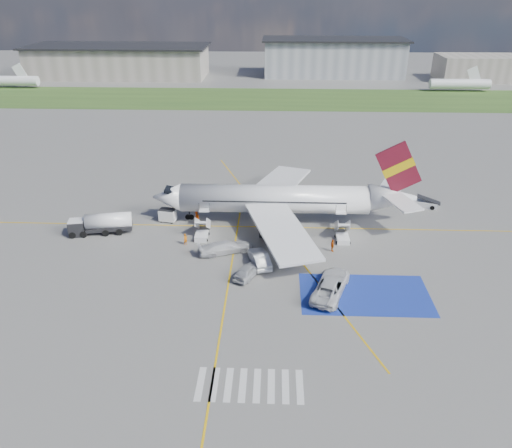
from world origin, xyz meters
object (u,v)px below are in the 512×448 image
object	(u,v)px
gpu_cart	(168,216)
belt_loader	(419,203)
airliner	(285,199)
car_silver_a	(248,271)
van_white_a	(331,283)
car_silver_b	(259,258)
fuel_tanker	(101,225)
van_white_b	(225,245)

from	to	relation	value
gpu_cart	belt_loader	size ratio (longest dim) A/B	0.42
gpu_cart	airliner	bearing A→B (deg)	12.94
car_silver_a	van_white_a	world-z (taller)	van_white_a
car_silver_b	car_silver_a	bearing A→B (deg)	49.15
fuel_tanker	car_silver_b	size ratio (longest dim) A/B	1.63
fuel_tanker	van_white_a	distance (m)	32.20
gpu_cart	car_silver_b	size ratio (longest dim) A/B	0.48
airliner	car_silver_a	distance (m)	15.75
airliner	car_silver_a	size ratio (longest dim) A/B	8.13
van_white_a	van_white_b	distance (m)	14.90
fuel_tanker	car_silver_b	bearing A→B (deg)	-30.23
airliner	gpu_cart	size ratio (longest dim) A/B	14.88
fuel_tanker	gpu_cart	size ratio (longest dim) A/B	3.42
belt_loader	fuel_tanker	bearing A→B (deg)	-149.36
van_white_b	car_silver_b	bearing A→B (deg)	-143.30
airliner	car_silver_a	world-z (taller)	airliner
airliner	van_white_a	xyz separation A→B (m)	(4.80, -17.71, -2.22)
airliner	belt_loader	distance (m)	21.45
fuel_tanker	car_silver_a	distance (m)	22.67
car_silver_a	van_white_a	distance (m)	9.64
van_white_a	van_white_b	world-z (taller)	van_white_a
car_silver_b	van_white_b	distance (m)	5.18
gpu_cart	car_silver_a	size ratio (longest dim) A/B	0.55
belt_loader	gpu_cart	bearing A→B (deg)	-152.38
gpu_cart	belt_loader	xyz separation A→B (m)	(36.84, 6.78, -0.42)
fuel_tanker	belt_loader	distance (m)	46.26
airliner	belt_loader	xyz separation A→B (m)	(20.35, 6.11, -2.97)
fuel_tanker	car_silver_a	bearing A→B (deg)	-37.92
belt_loader	car_silver_b	bearing A→B (deg)	-125.03
gpu_cart	belt_loader	world-z (taller)	gpu_cart
fuel_tanker	belt_loader	size ratio (longest dim) A/B	1.43
car_silver_a	car_silver_b	xyz separation A→B (m)	(1.25, 2.78, 0.08)
gpu_cart	car_silver_b	distance (m)	17.56
belt_loader	car_silver_a	distance (m)	32.47
belt_loader	van_white_a	xyz separation A→B (m)	(-15.55, -23.82, 0.74)
airliner	car_silver_a	xyz separation A→B (m)	(-4.41, -14.89, -2.62)
gpu_cart	van_white_b	xyz separation A→B (m)	(8.95, -8.68, 0.16)
gpu_cart	car_silver_a	distance (m)	18.65
airliner	van_white_b	bearing A→B (deg)	-128.87
belt_loader	car_silver_a	world-z (taller)	belt_loader
car_silver_b	van_white_a	bearing A→B (deg)	128.27
fuel_tanker	van_white_b	xyz separation A→B (m)	(17.10, -4.70, -0.17)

